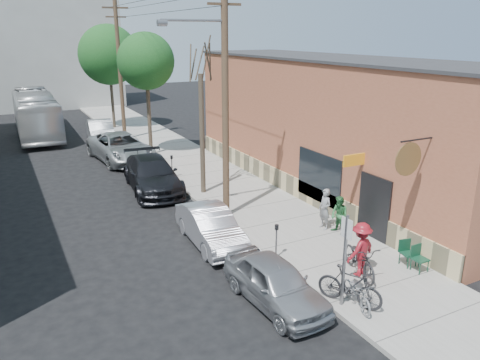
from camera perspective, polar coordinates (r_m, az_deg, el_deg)
name	(u,v)px	position (r m, az deg, el deg)	size (l,w,h in m)	color
ground	(209,266)	(16.50, -3.82, -10.41)	(120.00, 120.00, 0.00)	black
sidewalk	(199,169)	(27.45, -5.03, 1.30)	(4.50, 58.00, 0.15)	gray
cafe_building	(331,125)	(23.98, 11.07, 6.60)	(6.60, 20.20, 6.61)	#9E553A
end_cap_building	(28,50)	(55.54, -24.48, 14.26)	(18.00, 8.00, 12.00)	#A8A8A3
sign_post	(345,252)	(13.60, 12.67, -8.58)	(0.07, 0.45, 2.80)	slate
parking_meter_near	(277,236)	(16.40, 4.47, -6.77)	(0.14, 0.14, 1.24)	slate
parking_meter_far	(172,163)	(25.59, -8.31, 2.09)	(0.14, 0.14, 1.24)	slate
utility_pole_near	(224,93)	(19.02, -1.98, 10.55)	(3.57, 0.28, 10.00)	#503A28
utility_pole_far	(120,67)	(35.35, -14.46, 13.15)	(1.80, 0.28, 10.00)	#503A28
tree_bare	(202,135)	(22.57, -4.65, 5.49)	(0.24, 0.24, 5.76)	#44392C
tree_leafy_mid	(146,61)	(30.21, -11.40, 13.98)	(3.51, 3.51, 7.65)	#44392C
tree_leafy_far	(109,55)	(40.08, -15.72, 14.48)	(4.76, 4.76, 8.25)	#44392C
patio_chair_a	(408,253)	(16.98, 19.84, -8.41)	(0.50, 0.50, 0.88)	#103A26
patio_chair_b	(420,259)	(16.72, 21.10, -8.97)	(0.50, 0.50, 0.88)	#103A26
patron_grey	(325,209)	(19.02, 10.30, -3.49)	(0.61, 0.40, 1.67)	gray
patron_green	(339,215)	(18.68, 12.01, -4.24)	(0.74, 0.58, 1.53)	#296837
cyclist	(361,249)	(15.72, 14.49, -8.16)	(1.17, 0.67, 1.80)	maroon
cyclist_bike	(360,259)	(15.87, 14.40, -9.28)	(0.74, 2.12, 1.12)	black
parked_bike_a	(350,286)	(14.17, 13.24, -12.49)	(0.55, 1.96, 1.18)	black
parked_bike_b	(357,292)	(14.25, 14.08, -13.16)	(0.56, 1.61, 0.85)	slate
car_0	(275,283)	(14.13, 4.31, -12.36)	(1.63, 4.04, 1.38)	#999BA0
car_1	(211,227)	(17.81, -3.61, -5.70)	(1.49, 4.27, 1.41)	#B9B9C1
car_2	(152,174)	(24.17, -10.64, 0.67)	(2.33, 5.73, 1.66)	black
car_3	(121,147)	(30.21, -14.31, 3.86)	(2.85, 6.18, 1.72)	#9DA1A4
car_4	(101,131)	(35.96, -16.61, 5.70)	(1.67, 4.80, 1.58)	#94989A
bus	(36,114)	(39.98, -23.64, 7.40)	(2.82, 12.07, 3.36)	silver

